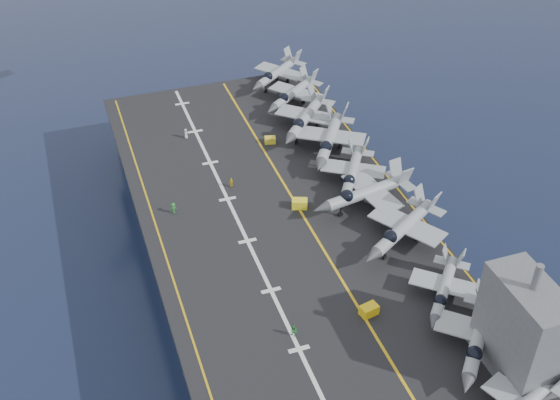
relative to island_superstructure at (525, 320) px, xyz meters
name	(u,v)px	position (x,y,z in m)	size (l,w,h in m)	color
ground	(289,287)	(-15.00, 30.00, -17.90)	(500.00, 500.00, 0.00)	#142135
hull	(289,261)	(-15.00, 30.00, -12.90)	(36.00, 90.00, 10.00)	#56595E
flight_deck	(290,233)	(-15.00, 30.00, -7.70)	(38.00, 92.00, 0.40)	black
foul_line	(310,227)	(-12.00, 30.00, -7.48)	(0.35, 90.00, 0.02)	gold
landing_centerline	(247,241)	(-21.00, 30.00, -7.48)	(0.50, 90.00, 0.02)	silver
deck_edge_port	(167,259)	(-32.00, 30.00, -7.48)	(0.25, 90.00, 0.02)	gold
deck_edge_stbd	(411,205)	(3.50, 30.00, -7.48)	(0.25, 90.00, 0.02)	gold
island_superstructure	(525,320)	(0.00, 0.00, 0.00)	(5.00, 10.00, 15.00)	#56595E
fighter_jet_1	(479,335)	(-2.33, 3.38, -4.94)	(17.10, 17.55, 5.12)	gray
fighter_jet_2	(445,287)	(-1.87, 11.63, -5.29)	(14.71, 15.16, 4.41)	gray
fighter_jet_3	(404,226)	(-1.50, 23.05, -4.80)	(18.68, 16.97, 5.40)	gray
fighter_jet_4	(367,191)	(-2.78, 31.78, -4.78)	(17.30, 13.10, 5.44)	#A0A9B0
fighter_jet_5	(353,170)	(-2.46, 37.60, -5.03)	(15.64, 17.07, 4.93)	gray
fighter_jet_6	(330,137)	(-2.32, 46.77, -4.67)	(17.98, 19.56, 5.65)	gray
fighter_jet_7	(306,116)	(-3.46, 54.26, -4.73)	(18.51, 18.99, 5.54)	gray
fighter_jet_8	(293,92)	(-2.46, 63.22, -5.01)	(17.16, 16.36, 4.97)	#9EA7AE
tow_cart_a	(369,310)	(-11.28, 12.45, -6.86)	(2.36, 1.79, 1.27)	yellow
tow_cart_b	(300,204)	(-11.79, 34.75, -6.84)	(2.56, 2.11, 1.32)	yellow
tow_cart_c	(270,140)	(-10.31, 52.56, -6.97)	(1.97, 1.51, 1.06)	gold
crew_2	(294,331)	(-20.90, 12.02, -6.68)	(1.14, 1.18, 1.64)	#268C33
crew_3	(173,208)	(-29.04, 39.27, -6.64)	(1.04, 0.70, 1.72)	#1F7C28
crew_4	(231,182)	(-19.61, 42.72, -6.69)	(1.15, 0.99, 1.61)	yellow
crew_5	(186,134)	(-22.88, 58.46, -6.65)	(1.05, 1.21, 1.70)	silver
fighter_jet_9	(278,72)	(-2.46, 71.72, -5.01)	(17.16, 16.36, 4.97)	#9EA7AE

